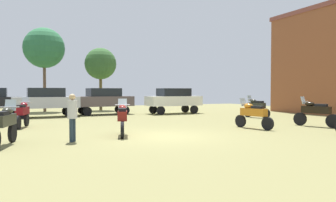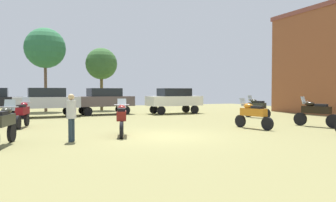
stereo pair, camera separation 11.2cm
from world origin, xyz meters
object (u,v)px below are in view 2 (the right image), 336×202
at_px(motorcycle_7, 122,118).
at_px(car_5, 174,99).
at_px(tree_5, 101,64).
at_px(tree_3, 45,48).
at_px(motorcycle_8, 316,112).
at_px(car_1, 104,99).
at_px(person_3, 71,114).
at_px(motorcycle_9, 23,113).
at_px(motorcycle_3, 257,107).
at_px(motorcycle_4, 4,123).
at_px(car_4, 47,100).
at_px(motorcycle_6, 253,114).

xyz_separation_m(motorcycle_7, car_5, (7.27, 10.42, 0.45)).
bearing_deg(tree_5, tree_3, 177.32).
bearing_deg(motorcycle_8, motorcycle_7, 156.84).
relative_size(car_1, person_3, 2.63).
bearing_deg(tree_5, person_3, -105.61).
relative_size(motorcycle_7, tree_3, 0.28).
xyz_separation_m(motorcycle_9, tree_3, (1.76, 12.81, 4.81)).
relative_size(motorcycle_8, tree_3, 0.30).
bearing_deg(motorcycle_7, motorcycle_8, 11.68).
relative_size(motorcycle_3, motorcycle_4, 0.95).
distance_m(car_4, tree_3, 7.85).
bearing_deg(car_1, car_5, -108.55).
distance_m(motorcycle_4, motorcycle_6, 10.49).
bearing_deg(tree_3, motorcycle_3, -46.40).
bearing_deg(motorcycle_8, tree_3, 104.24).
relative_size(motorcycle_7, tree_5, 0.35).
bearing_deg(tree_5, motorcycle_7, -99.88).
height_order(motorcycle_3, motorcycle_9, motorcycle_3).
xyz_separation_m(car_4, tree_5, (5.18, 6.30, 3.15)).
height_order(motorcycle_6, car_5, car_5).
distance_m(car_1, person_3, 13.09).
xyz_separation_m(car_1, tree_5, (1.02, 5.58, 3.15)).
bearing_deg(motorcycle_3, motorcycle_9, 168.31).
bearing_deg(car_4, motorcycle_9, 164.94).
bearing_deg(tree_3, motorcycle_8, -57.91).
bearing_deg(car_4, motorcycle_7, -170.90).
bearing_deg(motorcycle_3, motorcycle_8, -109.60).
relative_size(motorcycle_4, car_5, 0.51).
distance_m(motorcycle_4, person_3, 2.13).
bearing_deg(motorcycle_7, car_4, 118.07).
height_order(motorcycle_6, tree_5, tree_5).
distance_m(car_5, tree_3, 12.39).
relative_size(motorcycle_6, car_4, 0.50).
relative_size(motorcycle_7, motorcycle_8, 0.93).
relative_size(motorcycle_3, tree_3, 0.29).
bearing_deg(person_3, tree_5, -160.86).
xyz_separation_m(motorcycle_6, car_1, (-4.34, 11.99, 0.46)).
bearing_deg(motorcycle_3, car_5, 108.30).
xyz_separation_m(motorcycle_6, person_3, (-8.36, -0.47, 0.27)).
bearing_deg(motorcycle_6, motorcycle_8, -23.00).
height_order(motorcycle_7, car_4, car_4).
height_order(car_5, person_3, car_5).
bearing_deg(motorcycle_3, motorcycle_6, -142.31).
height_order(motorcycle_3, motorcycle_7, motorcycle_3).
bearing_deg(car_4, car_5, -95.71).
xyz_separation_m(motorcycle_8, person_3, (-11.73, 0.19, 0.24)).
xyz_separation_m(motorcycle_8, tree_5, (-6.69, 18.23, 3.58)).
xyz_separation_m(motorcycle_7, tree_5, (3.02, 17.33, 3.60)).
relative_size(motorcycle_8, car_5, 0.51).
bearing_deg(motorcycle_8, motorcycle_6, 151.07).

